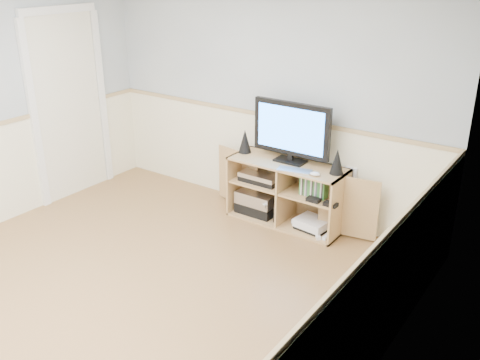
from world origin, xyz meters
name	(u,v)px	position (x,y,z in m)	size (l,w,h in m)	color
room	(105,152)	(-0.06, 0.12, 1.22)	(4.04, 4.54, 2.54)	#AC864C
media_cabinet	(289,191)	(0.42, 2.05, 0.33)	(1.87, 0.45, 0.65)	tan
monitor	(291,130)	(0.42, 2.04, 0.98)	(0.82, 0.18, 0.61)	black
speaker_left	(245,141)	(-0.11, 2.02, 0.77)	(0.13, 0.13, 0.25)	black
speaker_right	(337,162)	(0.94, 2.02, 0.77)	(0.13, 0.13, 0.24)	black
keyboard	(295,170)	(0.58, 1.86, 0.66)	(0.33, 0.13, 0.01)	silver
mouse	(315,174)	(0.80, 1.86, 0.67)	(0.10, 0.06, 0.04)	white
av_components	(260,195)	(0.10, 1.99, 0.22)	(0.51, 0.31, 0.47)	black
game_consoles	(312,224)	(0.73, 1.98, 0.07)	(0.46, 0.30, 0.11)	white
game_cases	(315,186)	(0.74, 1.98, 0.48)	(0.27, 0.14, 0.19)	#3F8C3F
wall_outlet	(351,173)	(1.00, 2.23, 0.60)	(0.12, 0.03, 0.12)	white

